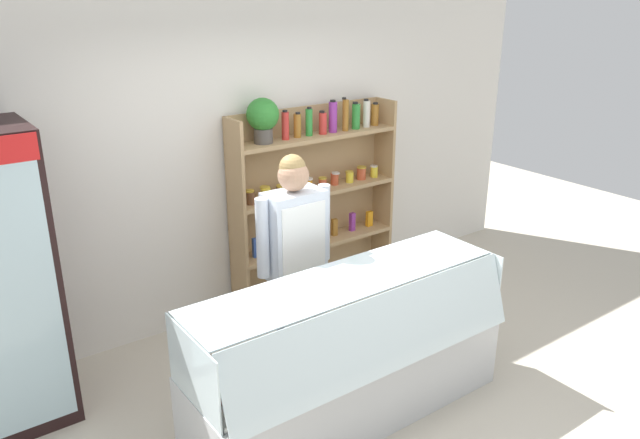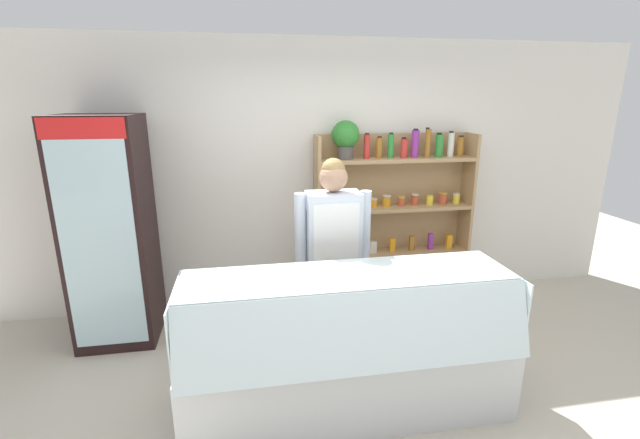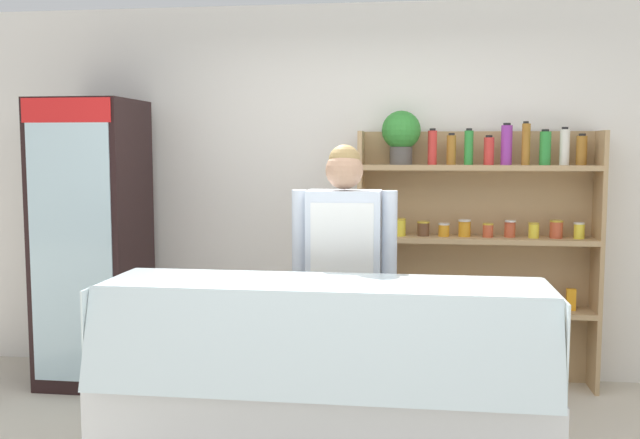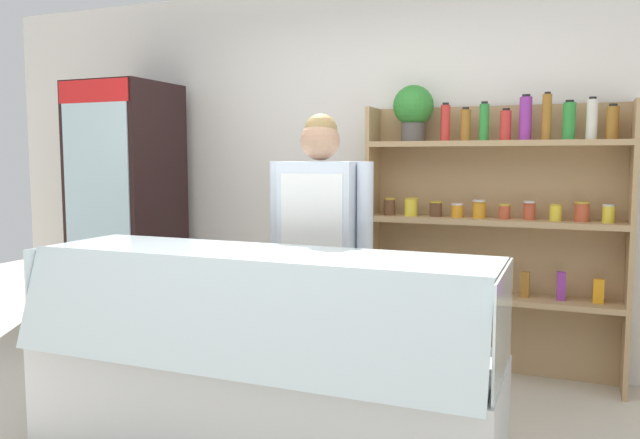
# 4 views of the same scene
# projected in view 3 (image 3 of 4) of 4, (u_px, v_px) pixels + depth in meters

# --- Properties ---
(back_wall) EXTENTS (6.80, 0.10, 2.70)m
(back_wall) POSITION_uv_depth(u_px,v_px,m) (371.00, 191.00, 5.24)
(back_wall) COLOR white
(back_wall) RESTS_ON ground
(drinks_fridge) EXTENTS (0.65, 0.67, 2.00)m
(drinks_fridge) POSITION_uv_depth(u_px,v_px,m) (93.00, 243.00, 5.03)
(drinks_fridge) COLOR black
(drinks_fridge) RESTS_ON ground
(shelving_unit) EXTENTS (1.65, 0.29, 1.93)m
(shelving_unit) POSITION_uv_depth(u_px,v_px,m) (468.00, 231.00, 4.99)
(shelving_unit) COLOR tan
(shelving_unit) RESTS_ON ground
(deli_display_case) EXTENTS (2.23, 0.75, 1.01)m
(deli_display_case) POSITION_uv_depth(u_px,v_px,m) (322.00, 419.00, 3.56)
(deli_display_case) COLOR silver
(deli_display_case) RESTS_ON ground
(shop_clerk) EXTENTS (0.62, 0.25, 1.69)m
(shop_clerk) POSITION_uv_depth(u_px,v_px,m) (344.00, 262.00, 4.16)
(shop_clerk) COLOR #383D51
(shop_clerk) RESTS_ON ground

